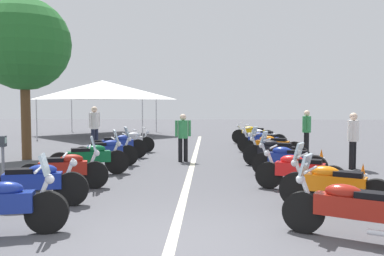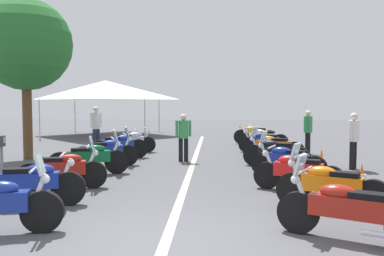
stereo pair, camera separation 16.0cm
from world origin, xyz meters
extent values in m
plane|color=#4C4C51|center=(0.00, 0.00, 0.00)|extent=(80.00, 80.00, 0.00)
cube|color=beige|center=(6.15, 0.00, 0.00)|extent=(23.44, 0.16, 0.01)
cylinder|color=black|center=(0.49, 1.92, 0.32)|extent=(0.28, 0.66, 0.64)
ellipsoid|color=navy|center=(0.36, 2.49, 0.70)|extent=(0.37, 0.56, 0.22)
cylinder|color=silver|center=(0.48, 1.98, 0.62)|extent=(0.13, 0.30, 0.58)
cylinder|color=silver|center=(0.47, 2.02, 0.98)|extent=(0.61, 0.17, 0.04)
sphere|color=silver|center=(0.50, 1.87, 0.82)|extent=(0.14, 0.14, 0.14)
cube|color=silver|center=(0.48, 1.94, 1.05)|extent=(0.38, 0.20, 0.32)
cylinder|color=black|center=(2.14, 2.10, 0.32)|extent=(0.29, 0.66, 0.65)
cube|color=navy|center=(1.98, 2.78, 0.50)|extent=(0.52, 1.09, 0.30)
ellipsoid|color=navy|center=(2.03, 2.60, 0.70)|extent=(0.37, 0.57, 0.22)
cube|color=black|center=(1.93, 2.99, 0.68)|extent=(0.36, 0.53, 0.12)
cylinder|color=silver|center=(2.13, 2.16, 0.62)|extent=(0.14, 0.30, 0.58)
cylinder|color=silver|center=(2.12, 2.20, 0.98)|extent=(0.61, 0.18, 0.04)
sphere|color=silver|center=(2.16, 2.05, 0.82)|extent=(0.14, 0.14, 0.14)
cylinder|color=silver|center=(2.06, 3.22, 0.23)|extent=(0.20, 0.55, 0.08)
cylinder|color=black|center=(3.73, 2.09, 0.31)|extent=(0.29, 0.64, 0.62)
cylinder|color=black|center=(3.38, 3.42, 0.31)|extent=(0.29, 0.64, 0.62)
cube|color=maroon|center=(3.56, 2.76, 0.49)|extent=(0.53, 1.08, 0.30)
ellipsoid|color=maroon|center=(3.60, 2.58, 0.69)|extent=(0.38, 0.57, 0.22)
cube|color=black|center=(3.50, 2.97, 0.67)|extent=(0.37, 0.53, 0.12)
cylinder|color=silver|center=(3.72, 2.15, 0.61)|extent=(0.14, 0.30, 0.58)
cylinder|color=silver|center=(3.71, 2.19, 0.97)|extent=(0.61, 0.20, 0.04)
sphere|color=silver|center=(3.74, 2.04, 0.81)|extent=(0.14, 0.14, 0.14)
cylinder|color=silver|center=(3.63, 3.20, 0.22)|extent=(0.22, 0.55, 0.08)
cube|color=silver|center=(3.73, 2.11, 1.04)|extent=(0.38, 0.21, 0.32)
cylinder|color=black|center=(5.65, 2.00, 0.33)|extent=(0.36, 0.66, 0.66)
cylinder|color=black|center=(5.12, 3.41, 0.33)|extent=(0.36, 0.66, 0.66)
cube|color=#0C592D|center=(5.38, 2.71, 0.51)|extent=(0.66, 1.16, 0.30)
ellipsoid|color=#0C592D|center=(5.45, 2.54, 0.71)|extent=(0.42, 0.58, 0.22)
cube|color=black|center=(5.31, 2.91, 0.69)|extent=(0.41, 0.54, 0.12)
cylinder|color=silver|center=(5.62, 2.06, 0.63)|extent=(0.17, 0.30, 0.58)
cylinder|color=silver|center=(5.61, 2.10, 0.99)|extent=(0.60, 0.25, 0.04)
sphere|color=silver|center=(5.66, 1.96, 0.83)|extent=(0.14, 0.14, 0.14)
cylinder|color=silver|center=(5.40, 3.19, 0.23)|extent=(0.27, 0.54, 0.08)
cube|color=silver|center=(5.64, 2.02, 1.06)|extent=(0.38, 0.24, 0.32)
cylinder|color=black|center=(7.11, 2.00, 0.32)|extent=(0.36, 0.65, 0.64)
cylinder|color=black|center=(6.63, 3.27, 0.32)|extent=(0.36, 0.65, 0.64)
cube|color=navy|center=(6.87, 2.63, 0.50)|extent=(0.63, 1.07, 0.30)
ellipsoid|color=navy|center=(6.93, 2.46, 0.70)|extent=(0.43, 0.58, 0.22)
cube|color=black|center=(6.79, 2.84, 0.68)|extent=(0.41, 0.54, 0.12)
cylinder|color=silver|center=(7.09, 2.05, 0.62)|extent=(0.17, 0.30, 0.58)
cylinder|color=silver|center=(7.08, 2.09, 0.98)|extent=(0.59, 0.26, 0.04)
sphere|color=silver|center=(7.13, 1.95, 0.82)|extent=(0.14, 0.14, 0.14)
cylinder|color=silver|center=(6.89, 3.08, 0.23)|extent=(0.27, 0.54, 0.08)
cube|color=silver|center=(7.11, 2.01, 1.05)|extent=(0.38, 0.24, 0.32)
cylinder|color=black|center=(8.87, 1.99, 0.33)|extent=(0.35, 0.67, 0.66)
cylinder|color=black|center=(8.40, 3.30, 0.33)|extent=(0.35, 0.67, 0.66)
cube|color=navy|center=(8.63, 2.65, 0.51)|extent=(0.62, 1.09, 0.30)
ellipsoid|color=navy|center=(8.70, 2.48, 0.71)|extent=(0.42, 0.58, 0.22)
cube|color=black|center=(8.56, 2.85, 0.69)|extent=(0.41, 0.54, 0.12)
cylinder|color=silver|center=(8.85, 2.05, 0.63)|extent=(0.16, 0.30, 0.58)
cylinder|color=silver|center=(8.83, 2.08, 0.99)|extent=(0.60, 0.25, 0.04)
sphere|color=silver|center=(8.88, 1.94, 0.83)|extent=(0.14, 0.14, 0.14)
cylinder|color=silver|center=(8.66, 3.10, 0.23)|extent=(0.26, 0.55, 0.08)
cylinder|color=black|center=(10.49, 1.92, 0.30)|extent=(0.31, 0.62, 0.61)
cylinder|color=black|center=(10.08, 3.26, 0.30)|extent=(0.31, 0.62, 0.61)
cube|color=silver|center=(10.28, 2.59, 0.48)|extent=(0.58, 1.10, 0.30)
ellipsoid|color=silver|center=(10.34, 2.42, 0.68)|extent=(0.40, 0.57, 0.22)
cube|color=black|center=(10.22, 2.80, 0.66)|extent=(0.39, 0.53, 0.12)
cylinder|color=silver|center=(10.47, 1.98, 0.60)|extent=(0.15, 0.30, 0.58)
cylinder|color=silver|center=(10.46, 2.02, 0.96)|extent=(0.60, 0.22, 0.04)
sphere|color=silver|center=(10.50, 1.87, 0.80)|extent=(0.14, 0.14, 0.14)
cylinder|color=silver|center=(10.33, 3.05, 0.21)|extent=(0.24, 0.55, 0.08)
cylinder|color=black|center=(0.68, -1.96, 0.32)|extent=(0.42, 0.62, 0.63)
cube|color=maroon|center=(0.32, -2.62, 0.50)|extent=(0.79, 1.14, 0.30)
ellipsoid|color=maroon|center=(0.41, -2.47, 0.70)|extent=(0.48, 0.58, 0.22)
cube|color=black|center=(0.22, -2.82, 0.68)|extent=(0.46, 0.55, 0.12)
cylinder|color=silver|center=(0.65, -2.01, 0.62)|extent=(0.20, 0.29, 0.58)
cylinder|color=silver|center=(0.63, -2.05, 0.98)|extent=(0.56, 0.33, 0.04)
sphere|color=silver|center=(0.70, -1.92, 0.82)|extent=(0.14, 0.14, 0.14)
cylinder|color=silver|center=(-0.05, -2.94, 0.22)|extent=(0.33, 0.52, 0.08)
cube|color=silver|center=(0.67, -1.98, 1.05)|extent=(0.37, 0.28, 0.32)
cylinder|color=black|center=(2.25, -2.19, 0.33)|extent=(0.43, 0.65, 0.66)
cylinder|color=black|center=(1.60, -3.42, 0.33)|extent=(0.43, 0.65, 0.66)
cube|color=orange|center=(1.93, -2.80, 0.51)|extent=(0.74, 1.07, 0.30)
ellipsoid|color=orange|center=(2.01, -2.65, 0.71)|extent=(0.47, 0.58, 0.22)
cube|color=black|center=(1.83, -3.00, 0.69)|extent=(0.45, 0.55, 0.12)
cylinder|color=silver|center=(2.23, -2.24, 0.63)|extent=(0.20, 0.29, 0.58)
cylinder|color=silver|center=(2.21, -2.28, 0.99)|extent=(0.57, 0.32, 0.04)
sphere|color=silver|center=(2.28, -2.14, 0.83)|extent=(0.14, 0.14, 0.14)
cylinder|color=silver|center=(1.58, -3.09, 0.23)|extent=(0.33, 0.52, 0.08)
cube|color=silver|center=(2.24, -2.21, 1.06)|extent=(0.38, 0.28, 0.32)
cylinder|color=black|center=(3.89, -1.90, 0.31)|extent=(0.36, 0.62, 0.61)
cylinder|color=black|center=(3.38, -3.19, 0.31)|extent=(0.36, 0.62, 0.61)
cube|color=red|center=(3.64, -2.54, 0.49)|extent=(0.65, 1.09, 0.30)
ellipsoid|color=red|center=(3.70, -2.38, 0.69)|extent=(0.43, 0.58, 0.22)
cube|color=black|center=(3.56, -2.75, 0.67)|extent=(0.42, 0.54, 0.12)
cylinder|color=silver|center=(3.87, -1.95, 0.61)|extent=(0.17, 0.30, 0.58)
cylinder|color=silver|center=(3.86, -1.99, 0.97)|extent=(0.59, 0.26, 0.04)
sphere|color=silver|center=(3.91, -1.85, 0.81)|extent=(0.14, 0.14, 0.14)
cylinder|color=silver|center=(3.32, -2.87, 0.21)|extent=(0.28, 0.54, 0.08)
cylinder|color=black|center=(5.63, -1.99, 0.31)|extent=(0.38, 0.61, 0.61)
cylinder|color=black|center=(5.05, -3.25, 0.31)|extent=(0.38, 0.61, 0.61)
cube|color=navy|center=(5.34, -2.62, 0.49)|extent=(0.70, 1.08, 0.30)
ellipsoid|color=navy|center=(5.42, -2.45, 0.69)|extent=(0.45, 0.58, 0.22)
cube|color=black|center=(5.25, -2.82, 0.67)|extent=(0.44, 0.54, 0.12)
cylinder|color=silver|center=(5.61, -2.04, 0.61)|extent=(0.18, 0.29, 0.58)
cylinder|color=silver|center=(5.59, -2.08, 0.97)|extent=(0.58, 0.30, 0.04)
sphere|color=silver|center=(5.65, -1.94, 0.81)|extent=(0.14, 0.14, 0.14)
cylinder|color=silver|center=(5.00, -2.92, 0.21)|extent=(0.30, 0.53, 0.08)
cube|color=silver|center=(5.62, -2.00, 1.04)|extent=(0.38, 0.26, 0.32)
cylinder|color=black|center=(7.30, -1.90, 0.33)|extent=(0.40, 0.65, 0.65)
cylinder|color=black|center=(6.70, -3.19, 0.33)|extent=(0.40, 0.65, 0.65)
cube|color=black|center=(7.00, -2.55, 0.51)|extent=(0.71, 1.10, 0.30)
ellipsoid|color=black|center=(7.08, -2.38, 0.71)|extent=(0.46, 0.58, 0.22)
cube|color=black|center=(6.91, -2.75, 0.69)|extent=(0.44, 0.54, 0.12)
cylinder|color=silver|center=(7.28, -1.96, 0.63)|extent=(0.19, 0.29, 0.58)
cylinder|color=silver|center=(7.26, -1.99, 0.99)|extent=(0.58, 0.30, 0.04)
sphere|color=silver|center=(7.32, -1.86, 0.83)|extent=(0.14, 0.14, 0.14)
cylinder|color=silver|center=(6.66, -2.86, 0.23)|extent=(0.30, 0.53, 0.08)
cube|color=silver|center=(7.30, -1.92, 1.06)|extent=(0.38, 0.26, 0.32)
cylinder|color=black|center=(8.86, -1.99, 0.33)|extent=(0.38, 0.66, 0.66)
cylinder|color=black|center=(8.30, -3.36, 0.33)|extent=(0.38, 0.66, 0.66)
cube|color=orange|center=(8.58, -2.67, 0.51)|extent=(0.68, 1.14, 0.30)
ellipsoid|color=orange|center=(8.65, -2.51, 0.71)|extent=(0.44, 0.58, 0.22)
cube|color=black|center=(8.50, -2.88, 0.69)|extent=(0.42, 0.54, 0.12)
cylinder|color=silver|center=(8.84, -2.05, 0.63)|extent=(0.17, 0.29, 0.58)
cylinder|color=silver|center=(8.82, -2.08, 0.99)|extent=(0.59, 0.27, 0.04)
sphere|color=silver|center=(8.88, -1.94, 0.83)|extent=(0.14, 0.14, 0.14)
cylinder|color=silver|center=(8.25, -3.02, 0.23)|extent=(0.28, 0.54, 0.08)
cylinder|color=black|center=(10.74, -1.93, 0.30)|extent=(0.37, 0.61, 0.60)
cylinder|color=black|center=(10.14, -3.27, 0.30)|extent=(0.37, 0.61, 0.60)
cube|color=navy|center=(10.44, -2.60, 0.48)|extent=(0.71, 1.13, 0.30)
ellipsoid|color=navy|center=(10.52, -2.43, 0.68)|extent=(0.45, 0.58, 0.22)
cube|color=black|center=(10.35, -2.80, 0.66)|extent=(0.43, 0.54, 0.12)
cylinder|color=silver|center=(10.72, -1.99, 0.60)|extent=(0.18, 0.29, 0.58)
cylinder|color=silver|center=(10.70, -2.02, 0.96)|extent=(0.58, 0.29, 0.04)
sphere|color=silver|center=(10.76, -1.89, 0.80)|extent=(0.14, 0.14, 0.14)
cylinder|color=silver|center=(10.10, -2.93, 0.21)|extent=(0.30, 0.53, 0.08)
cylinder|color=black|center=(12.39, -2.06, 0.32)|extent=(0.42, 0.64, 0.64)
cylinder|color=black|center=(11.70, -3.42, 0.32)|extent=(0.42, 0.64, 0.64)
cube|color=white|center=(12.04, -2.74, 0.50)|extent=(0.77, 1.16, 0.30)
ellipsoid|color=white|center=(12.12, -2.58, 0.70)|extent=(0.47, 0.58, 0.22)
cube|color=black|center=(11.94, -2.94, 0.68)|extent=(0.45, 0.55, 0.12)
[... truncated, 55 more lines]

